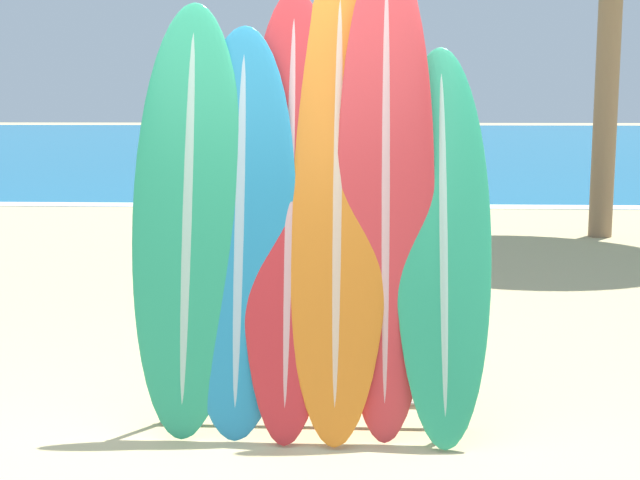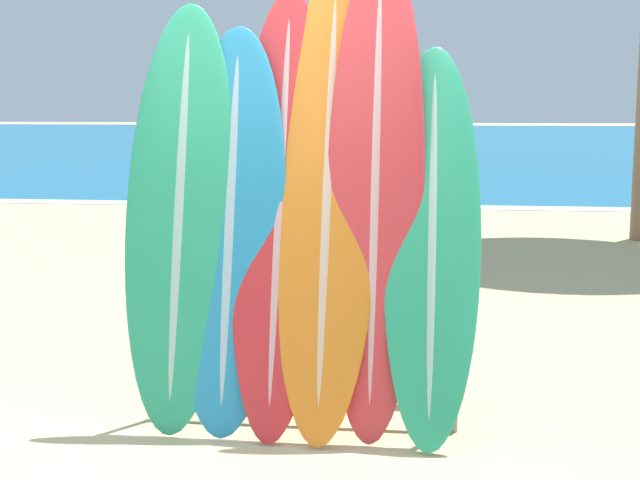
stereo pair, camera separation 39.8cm
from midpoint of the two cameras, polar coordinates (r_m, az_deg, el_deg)
The scene contains 11 objects.
ground_plane at distance 4.68m, azimuth -2.20°, elevation -12.67°, with size 160.00×160.00×0.00m, color tan.
ocean_water at distance 44.24m, azimuth 6.17°, elevation 6.41°, with size 120.00×60.00×0.01m.
surfboard_rack at distance 4.73m, azimuth 1.22°, elevation -6.48°, with size 1.66×0.04×0.86m.
surfboard_slot_0 at distance 4.76m, azimuth -6.58°, elevation 1.69°, with size 0.60×0.68×2.26m.
surfboard_slot_1 at distance 4.70m, azimuth -3.36°, elevation 0.88°, with size 0.59×0.66×2.13m.
surfboard_slot_2 at distance 4.70m, azimuth -0.15°, elevation 2.24°, with size 0.51×0.89×2.35m.
surfboard_slot_3 at distance 4.68m, azimuth 2.94°, elevation 2.90°, with size 0.56×0.98×2.47m.
surfboard_slot_4 at distance 4.65m, azimuth 6.02°, elevation 3.42°, with size 0.51×0.76×2.56m.
surfboard_slot_5 at distance 4.62m, azimuth 9.64°, elevation -0.03°, with size 0.50×0.83×2.02m.
person_near_water at distance 11.98m, azimuth -1.20°, elevation 4.70°, with size 0.26×0.21×1.60m.
person_mid_beach at distance 7.71m, azimuth -2.42°, elevation 2.88°, with size 0.29×0.24×1.70m.
Camera 2 is at (0.91, -4.28, 1.70)m, focal length 50.00 mm.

